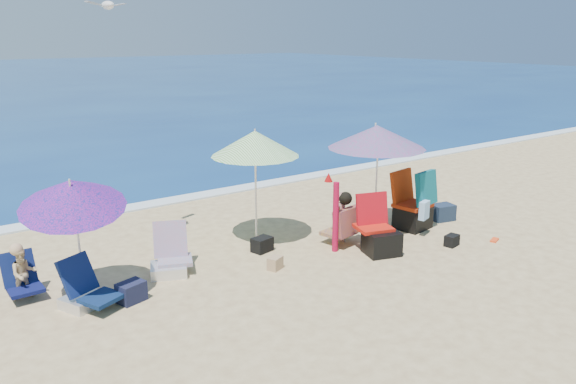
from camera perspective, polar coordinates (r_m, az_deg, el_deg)
ground at (r=9.39m, az=5.09°, el=-7.54°), size 120.00×120.00×0.00m
foam at (r=13.43m, az=-9.16°, el=-0.44°), size 120.00×0.50×0.04m
umbrella_turquoise at (r=10.73m, az=8.82°, el=5.43°), size 2.39×2.39×2.07m
umbrella_striped at (r=10.05m, az=-3.29°, el=4.83°), size 1.60×1.60×2.07m
umbrella_blue at (r=8.22m, az=-20.67°, el=-0.15°), size 1.80×1.84×1.94m
furled_umbrella at (r=9.86m, az=4.61°, el=-1.73°), size 0.19×0.36×1.36m
chair_navy at (r=8.52m, az=-19.46°, el=-9.52°), size 0.82×0.88×0.71m
chair_rainbow at (r=9.31m, az=-11.61°, el=-6.66°), size 0.83×0.85×0.76m
camp_chair_left at (r=9.99m, az=9.05°, el=-4.36°), size 0.73×0.82×1.01m
camp_chair_right at (r=11.30m, az=12.40°, el=-1.53°), size 0.74×0.94×1.17m
person_center at (r=10.26m, az=5.49°, el=-2.68°), size 0.71×0.67×0.98m
person_left at (r=9.04m, az=-24.81°, el=-7.32°), size 0.48×0.58×0.83m
bag_navy_a at (r=8.50m, az=-15.29°, el=-9.54°), size 0.43×0.36×0.29m
bag_black_a at (r=10.00m, az=-2.59°, el=-5.22°), size 0.39×0.32×0.25m
bag_tan at (r=9.28m, az=-1.29°, el=-7.07°), size 0.29×0.25×0.21m
bag_navy_b at (r=12.03m, az=15.09°, el=-1.96°), size 0.49×0.41×0.33m
bag_black_b at (r=10.66m, az=15.95°, el=-4.65°), size 0.29×0.23×0.20m
orange_item at (r=11.18m, az=19.81°, el=-4.50°), size 0.26×0.19×0.03m
seagull at (r=9.78m, az=-17.46°, el=17.27°), size 0.77×0.59×0.13m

